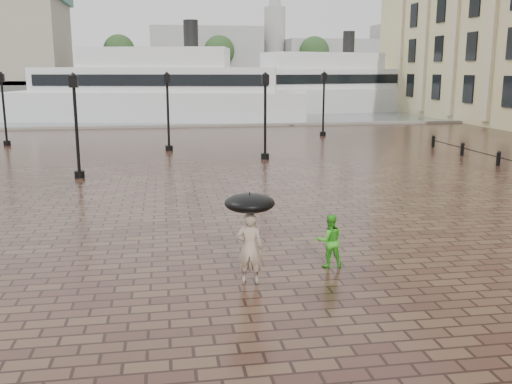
# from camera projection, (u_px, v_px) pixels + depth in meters

# --- Properties ---
(ground) EXTENTS (300.00, 300.00, 0.00)m
(ground) POSITION_uv_depth(u_px,v_px,m) (248.00, 235.00, 16.34)
(ground) COLOR #351D18
(ground) RESTS_ON ground
(harbour_water) EXTENTS (240.00, 240.00, 0.00)m
(harbour_water) POSITION_uv_depth(u_px,v_px,m) (175.00, 95.00, 105.13)
(harbour_water) COLOR #475257
(harbour_water) RESTS_ON ground
(quay_edge) EXTENTS (80.00, 0.60, 0.30)m
(quay_edge) POSITION_uv_depth(u_px,v_px,m) (191.00, 127.00, 47.23)
(quay_edge) COLOR slate
(quay_edge) RESTS_ON ground
(far_shore) EXTENTS (300.00, 60.00, 2.00)m
(far_shore) POSITION_uv_depth(u_px,v_px,m) (170.00, 82.00, 170.54)
(far_shore) COLOR #4C4C47
(far_shore) RESTS_ON ground
(distant_skyline) EXTENTS (102.50, 22.00, 33.00)m
(distant_skyline) POSITION_uv_depth(u_px,v_px,m) (335.00, 53.00, 166.65)
(distant_skyline) COLOR gray
(distant_skyline) RESTS_ON ground
(far_trees) EXTENTS (188.00, 8.00, 13.50)m
(far_trees) POSITION_uv_depth(u_px,v_px,m) (170.00, 51.00, 147.55)
(far_trees) COLOR #2D2119
(far_trees) RESTS_ON ground
(street_lamps) EXTENTS (21.44, 14.44, 4.40)m
(street_lamps) POSITION_uv_depth(u_px,v_px,m) (175.00, 111.00, 32.59)
(street_lamps) COLOR black
(street_lamps) RESTS_ON ground
(adult_pedestrian) EXTENTS (0.67, 0.52, 1.61)m
(adult_pedestrian) POSITION_uv_depth(u_px,v_px,m) (250.00, 248.00, 12.55)
(adult_pedestrian) COLOR tan
(adult_pedestrian) RESTS_ON ground
(child_pedestrian) EXTENTS (0.64, 0.51, 1.29)m
(child_pedestrian) POSITION_uv_depth(u_px,v_px,m) (330.00, 241.00, 13.61)
(child_pedestrian) COLOR green
(child_pedestrian) RESTS_ON ground
(ferry_near) EXTENTS (28.37, 12.21, 9.05)m
(ferry_near) POSITION_uv_depth(u_px,v_px,m) (157.00, 91.00, 52.93)
(ferry_near) COLOR silver
(ferry_near) RESTS_ON ground
(ferry_far) EXTENTS (27.75, 12.12, 8.85)m
(ferry_far) POSITION_uv_depth(u_px,v_px,m) (322.00, 88.00, 63.53)
(ferry_far) COLOR silver
(ferry_far) RESTS_ON ground
(umbrella) EXTENTS (1.10, 1.10, 1.12)m
(umbrella) POSITION_uv_depth(u_px,v_px,m) (250.00, 203.00, 12.33)
(umbrella) COLOR black
(umbrella) RESTS_ON ground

